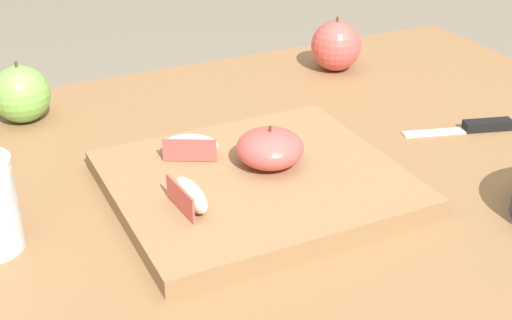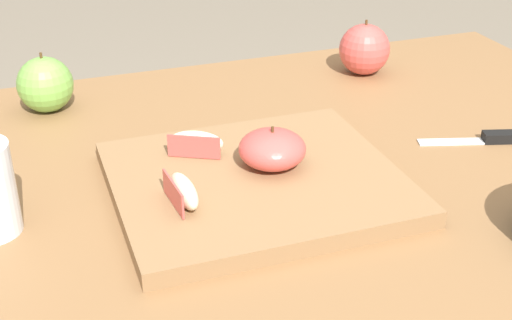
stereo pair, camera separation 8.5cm
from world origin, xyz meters
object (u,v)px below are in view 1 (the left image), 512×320
Objects in this scene: whole_apple_granny_green at (21,94)px; paring_knife at (479,126)px; apple_wedge_middle at (191,146)px; apple_wedge_left at (190,195)px; cutting_board at (256,183)px; whole_apple_pink_lady at (336,46)px; apple_half_skin_up at (270,148)px.

paring_knife is at bearing -28.96° from whole_apple_granny_green.
whole_apple_granny_green is (-0.16, 0.26, 0.00)m from apple_wedge_middle.
cutting_board is at bearing 19.60° from apple_wedge_left.
whole_apple_pink_lady reaches higher than cutting_board.
apple_wedge_left is (-0.05, -0.11, 0.00)m from apple_wedge_middle.
cutting_board is 0.44m from whole_apple_pink_lady.
apple_wedge_left is at bearing -72.33° from whole_apple_granny_green.
paring_knife is (0.33, -0.00, -0.04)m from apple_half_skin_up.
apple_half_skin_up is 0.41m from whole_apple_pink_lady.
whole_apple_granny_green is at bearing 127.39° from apple_half_skin_up.
whole_apple_pink_lady reaches higher than paring_knife.
paring_knife is at bearing -8.72° from apple_wedge_middle.
apple_wedge_middle is at bearing 142.35° from apple_half_skin_up.
whole_apple_granny_green is (-0.12, 0.37, 0.00)m from apple_wedge_left.
apple_wedge_middle is 0.42m from paring_knife.
paring_knife is 1.74× the size of whole_apple_granny_green.
cutting_board is 3.72× the size of whole_apple_granny_green.
apple_wedge_left is at bearing -157.96° from apple_half_skin_up.
apple_half_skin_up is 0.14m from apple_wedge_left.
apple_half_skin_up is at bearing -133.12° from whole_apple_pink_lady.
apple_half_skin_up is 0.52× the size of paring_knife.
whole_apple_pink_lady is at bearing -2.16° from whole_apple_granny_green.
apple_wedge_left reaches higher than cutting_board.
whole_apple_pink_lady is (0.40, 0.35, 0.01)m from apple_wedge_left.
paring_knife is (0.36, 0.01, -0.00)m from cutting_board.
whole_apple_pink_lady is (-0.06, 0.30, 0.04)m from paring_knife.
cutting_board is 2.14× the size of paring_knife.
apple_wedge_middle is (-0.08, 0.06, -0.01)m from apple_half_skin_up.
apple_wedge_middle is 0.80× the size of whole_apple_granny_green.
apple_half_skin_up is 0.40m from whole_apple_granny_green.
cutting_board is 0.05m from apple_half_skin_up.
apple_wedge_middle is 0.46× the size of paring_knife.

